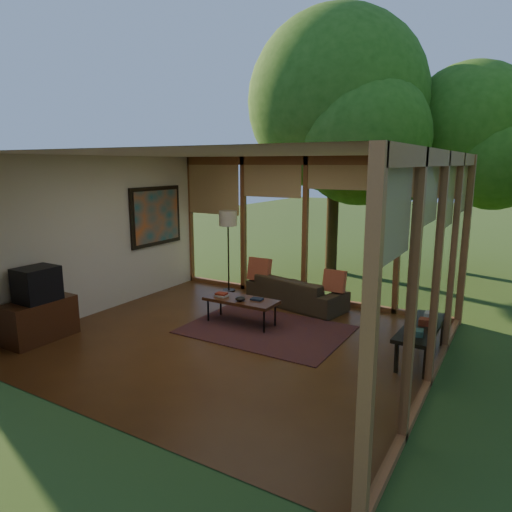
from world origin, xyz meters
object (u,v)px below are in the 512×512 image
Objects in this scene: media_cabinet at (40,320)px; floor_lamp at (228,223)px; coffee_table at (241,301)px; television at (37,284)px; sofa at (296,291)px; side_console at (413,327)px.

media_cabinet is 0.61× the size of floor_lamp.
television is at bearing -136.42° from coffee_table.
coffee_table is (-0.34, -1.34, 0.12)m from sofa.
floor_lamp is 2.23m from coffee_table.
television is at bearing 65.61° from sofa.
floor_lamp reaches higher than sofa.
media_cabinet is at bearing 180.00° from television.
coffee_table is at bearing -50.13° from floor_lamp.
side_console is at bearing 24.15° from media_cabinet.
television reaches higher than coffee_table.
coffee_table is 2.67m from side_console.
side_console is at bearing 164.13° from sofa.
television is 0.39× the size of side_console.
floor_lamp is at bearing 5.65° from sofa.
floor_lamp is (0.91, 3.60, 0.56)m from television.
television is at bearing 0.00° from media_cabinet.
television reaches higher than sofa.
media_cabinet is 3.88m from floor_lamp.
coffee_table is at bearing 43.32° from media_cabinet.
television is at bearing -104.24° from floor_lamp.
television is (-2.52, -3.42, 0.58)m from sofa.
sofa is at bearing 152.07° from side_console.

